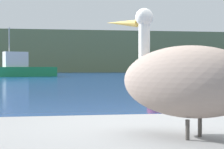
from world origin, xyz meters
name	(u,v)px	position (x,y,z in m)	size (l,w,h in m)	color
hillside_backdrop	(50,52)	(0.00, 76.87, 3.96)	(140.00, 13.26, 7.93)	#6B7A51
pelican	(186,80)	(0.07, -0.83, 1.03)	(1.10, 1.22, 0.98)	gray
fishing_boat_green	(23,68)	(-3.30, 41.40, 0.96)	(6.73, 3.95, 5.35)	#1E8C4C
mooring_buoy	(158,88)	(2.87, 9.51, 0.39)	(0.79, 0.79, 0.79)	red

